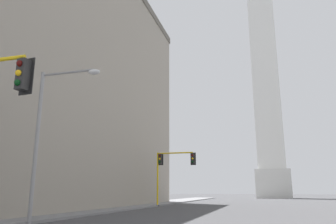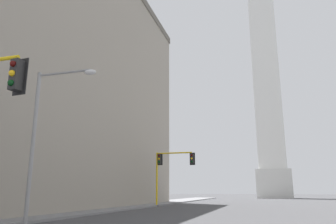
% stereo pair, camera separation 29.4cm
% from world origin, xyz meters
% --- Properties ---
extents(sidewalk_left, '(5.00, 96.11, 0.15)m').
position_xyz_m(sidewalk_left, '(-15.72, 28.83, 0.07)').
color(sidewalk_left, slate).
rests_on(sidewalk_left, ground_plane).
extents(building_left, '(24.26, 38.50, 25.50)m').
position_xyz_m(building_left, '(-27.32, 24.90, 12.76)').
color(building_left, gray).
rests_on(building_left, ground_plane).
extents(obelisk, '(7.86, 7.86, 71.69)m').
position_xyz_m(obelisk, '(0.00, 80.09, 34.25)').
color(obelisk, silver).
rests_on(obelisk, ground_plane).
extents(traffic_light_mid_left, '(4.44, 0.50, 5.73)m').
position_xyz_m(traffic_light_mid_left, '(-11.93, 32.11, 4.35)').
color(traffic_light_mid_left, yellow).
rests_on(traffic_light_mid_left, ground_plane).
extents(street_lamp, '(3.43, 0.36, 7.67)m').
position_xyz_m(street_lamp, '(-12.64, 11.40, 4.80)').
color(street_lamp, gray).
rests_on(street_lamp, ground_plane).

